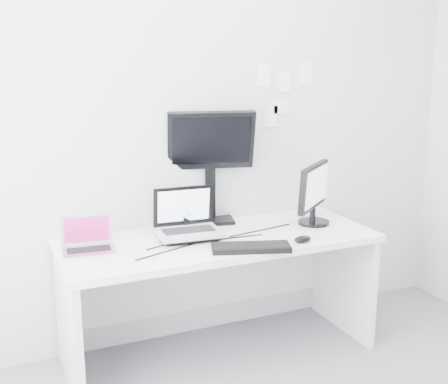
{
  "coord_description": "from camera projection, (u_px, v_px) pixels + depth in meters",
  "views": [
    {
      "loc": [
        -1.28,
        -1.72,
        1.77
      ],
      "look_at": [
        0.02,
        1.23,
        1.0
      ],
      "focal_mm": 47.62,
      "sensor_mm": 36.0,
      "label": 1
    }
  ],
  "objects": [
    {
      "name": "wall_note_3",
      "position": [
        282.0,
        107.0,
        3.76
      ],
      "size": [
        0.11,
        0.0,
        0.08
      ],
      "primitive_type": "cube",
      "color": "white",
      "rests_on": "back_wall"
    },
    {
      "name": "keyboard",
      "position": [
        251.0,
        248.0,
        3.17
      ],
      "size": [
        0.45,
        0.28,
        0.03
      ],
      "primitive_type": "cube",
      "rotation": [
        0.0,
        0.0,
        -0.33
      ],
      "color": "black",
      "rests_on": "desk"
    },
    {
      "name": "samsung_monitor",
      "position": [
        315.0,
        193.0,
        3.61
      ],
      "size": [
        0.45,
        0.42,
        0.39
      ],
      "primitive_type": "cube",
      "rotation": [
        0.0,
        0.0,
        0.69
      ],
      "color": "black",
      "rests_on": "desk"
    },
    {
      "name": "speaker",
      "position": [
        188.0,
        215.0,
        3.5
      ],
      "size": [
        0.11,
        0.11,
        0.19
      ],
      "primitive_type": "cube",
      "rotation": [
        0.0,
        0.0,
        -0.23
      ],
      "color": "black",
      "rests_on": "desk"
    },
    {
      "name": "wall_note_4",
      "position": [
        271.0,
        117.0,
        3.74
      ],
      "size": [
        0.1,
        0.0,
        0.14
      ],
      "primitive_type": "cube",
      "color": "white",
      "rests_on": "back_wall"
    },
    {
      "name": "wall_note_1",
      "position": [
        285.0,
        81.0,
        3.73
      ],
      "size": [
        0.09,
        0.0,
        0.13
      ],
      "primitive_type": "cube",
      "color": "white",
      "rests_on": "back_wall"
    },
    {
      "name": "desk",
      "position": [
        219.0,
        297.0,
        3.47
      ],
      "size": [
        1.8,
        0.7,
        0.73
      ],
      "primitive_type": "cube",
      "color": "white",
      "rests_on": "ground"
    },
    {
      "name": "wall_note_0",
      "position": [
        264.0,
        75.0,
        3.66
      ],
      "size": [
        0.1,
        0.0,
        0.14
      ],
      "primitive_type": "cube",
      "color": "white",
      "rests_on": "back_wall"
    },
    {
      "name": "back_wall",
      "position": [
        196.0,
        122.0,
        3.55
      ],
      "size": [
        3.6,
        0.0,
        3.6
      ],
      "primitive_type": "plane",
      "rotation": [
        1.57,
        0.0,
        0.0
      ],
      "color": "silver",
      "rests_on": "ground"
    },
    {
      "name": "mouse",
      "position": [
        303.0,
        239.0,
        3.3
      ],
      "size": [
        0.12,
        0.09,
        0.04
      ],
      "primitive_type": "ellipsoid",
      "rotation": [
        0.0,
        0.0,
        0.17
      ],
      "color": "black",
      "rests_on": "desk"
    },
    {
      "name": "wall_note_2",
      "position": [
        306.0,
        73.0,
        3.78
      ],
      "size": [
        0.1,
        0.0,
        0.14
      ],
      "primitive_type": "cube",
      "color": "white",
      "rests_on": "back_wall"
    },
    {
      "name": "dell_laptop",
      "position": [
        189.0,
        214.0,
        3.32
      ],
      "size": [
        0.38,
        0.3,
        0.29
      ],
      "primitive_type": "cube",
      "rotation": [
        0.0,
        0.0,
        -0.09
      ],
      "color": "#ADAFB5",
      "rests_on": "desk"
    },
    {
      "name": "rear_monitor",
      "position": [
        211.0,
        166.0,
        3.61
      ],
      "size": [
        0.55,
        0.3,
        0.71
      ],
      "primitive_type": "cube",
      "rotation": [
        0.0,
        0.0,
        -0.23
      ],
      "color": "black",
      "rests_on": "desk"
    },
    {
      "name": "macbook",
      "position": [
        88.0,
        235.0,
        3.1
      ],
      "size": [
        0.3,
        0.24,
        0.21
      ],
      "primitive_type": "cube",
      "rotation": [
        0.0,
        0.0,
        -0.11
      ],
      "color": "silver",
      "rests_on": "desk"
    }
  ]
}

